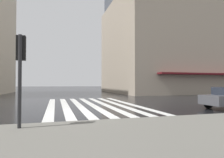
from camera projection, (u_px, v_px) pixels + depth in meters
name	position (u px, v px, depth m)	size (l,w,h in m)	color
ground_plane	(83.00, 113.00, 10.89)	(220.00, 220.00, 0.00)	black
zebra_crossing	(92.00, 105.00, 15.07)	(13.00, 6.50, 0.01)	silver
haussmann_block_corner	(167.00, 40.00, 37.60)	(20.39, 21.39, 20.29)	tan
traffic_signal_post	(21.00, 61.00, 6.71)	(0.44, 0.30, 3.14)	#232326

